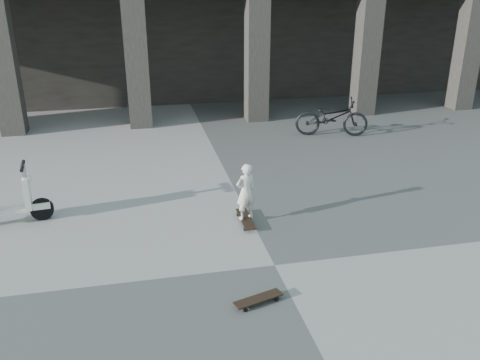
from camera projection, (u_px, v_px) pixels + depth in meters
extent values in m
plane|color=#50504D|center=(275.00, 265.00, 7.99)|extent=(90.00, 90.00, 0.00)
cube|color=black|center=(178.00, 9.00, 19.54)|extent=(28.00, 6.00, 6.00)
cube|color=#2C2924|center=(4.00, 63.00, 13.89)|extent=(0.65, 0.65, 4.00)
cube|color=#2C2924|center=(136.00, 59.00, 14.59)|extent=(0.65, 0.65, 4.00)
cube|color=#2C2924|center=(257.00, 55.00, 15.29)|extent=(0.65, 0.65, 4.00)
cube|color=#2C2924|center=(367.00, 51.00, 15.98)|extent=(0.65, 0.65, 4.00)
cube|color=#2C2924|center=(468.00, 48.00, 16.68)|extent=(0.65, 0.65, 4.00)
cube|color=black|center=(246.00, 219.00, 9.33)|extent=(0.21, 0.88, 0.02)
cube|color=#B2B2B7|center=(242.00, 213.00, 9.63)|extent=(0.18, 0.05, 0.03)
cube|color=#B2B2B7|center=(249.00, 228.00, 9.07)|extent=(0.18, 0.05, 0.03)
cylinder|color=black|center=(238.00, 214.00, 9.61)|extent=(0.03, 0.06, 0.06)
cylinder|color=black|center=(247.00, 213.00, 9.65)|extent=(0.03, 0.06, 0.06)
cylinder|color=black|center=(244.00, 229.00, 9.06)|extent=(0.03, 0.06, 0.06)
cylinder|color=black|center=(254.00, 228.00, 9.09)|extent=(0.03, 0.06, 0.06)
cube|color=black|center=(258.00, 299.00, 7.04)|extent=(0.74, 0.38, 0.02)
cube|color=#B2B2B7|center=(273.00, 296.00, 7.16)|extent=(0.09, 0.17, 0.03)
cube|color=#B2B2B7|center=(242.00, 306.00, 6.94)|extent=(0.09, 0.17, 0.03)
cylinder|color=black|center=(270.00, 293.00, 7.23)|extent=(0.07, 0.04, 0.06)
cylinder|color=black|center=(277.00, 299.00, 7.10)|extent=(0.07, 0.04, 0.06)
cylinder|color=black|center=(240.00, 304.00, 7.01)|extent=(0.07, 0.04, 0.06)
cylinder|color=black|center=(245.00, 310.00, 6.87)|extent=(0.07, 0.04, 0.06)
imported|color=silver|center=(246.00, 192.00, 9.13)|extent=(0.45, 0.36, 1.07)
cylinder|color=black|center=(42.00, 209.00, 9.42)|extent=(0.42, 0.15, 0.41)
cube|color=silver|center=(9.00, 210.00, 9.23)|extent=(0.65, 0.33, 0.07)
cube|color=silver|center=(27.00, 193.00, 9.22)|extent=(0.14, 0.36, 0.60)
cube|color=silver|center=(41.00, 205.00, 9.39)|extent=(0.32, 0.18, 0.12)
cylinder|color=#B2B2B7|center=(24.00, 173.00, 9.08)|extent=(0.10, 0.10, 0.31)
cylinder|color=black|center=(22.00, 166.00, 9.03)|extent=(0.12, 0.52, 0.06)
sphere|color=white|center=(28.00, 179.00, 9.14)|extent=(0.12, 0.12, 0.12)
imported|color=black|center=(332.00, 117.00, 14.25)|extent=(2.14, 1.23, 1.06)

